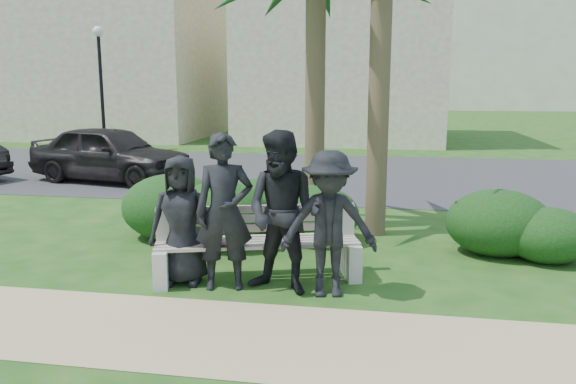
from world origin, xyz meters
name	(u,v)px	position (x,y,z in m)	size (l,w,h in m)	color
ground	(311,276)	(0.00, 0.00, 0.00)	(160.00, 160.00, 0.00)	#194614
footpath	(286,340)	(0.00, -1.80, 0.00)	(30.00, 1.60, 0.01)	tan
asphalt_street	(351,175)	(0.00, 8.00, 0.00)	(160.00, 8.00, 0.01)	#2D2D30
stucco_bldg_left	(103,54)	(-12.00, 18.00, 3.66)	(10.40, 8.40, 7.30)	tan
stucco_bldg_right	(344,52)	(-1.00, 18.00, 3.66)	(8.40, 8.40, 7.30)	tan
street_lamp	(100,66)	(-9.00, 12.00, 2.94)	(0.36, 0.36, 4.29)	black
park_bench	(259,249)	(-0.60, -0.23, 0.38)	(2.57, 1.22, 0.85)	#9E9185
man_a	(182,220)	(-1.46, -0.50, 0.76)	(0.74, 0.48, 1.52)	black
man_b	(224,212)	(-0.92, -0.58, 0.90)	(0.66, 0.43, 1.80)	black
man_c	(283,213)	(-0.24, -0.59, 0.92)	(0.89, 0.70, 1.84)	black
man_d	(329,224)	(0.27, -0.61, 0.81)	(1.05, 0.60, 1.63)	black
hedge_a	(172,205)	(-2.32, 1.38, 0.51)	(1.56, 1.29, 1.02)	black
hedge_b	(178,204)	(-2.33, 1.64, 0.47)	(1.44, 1.19, 0.94)	black
hedge_c	(220,213)	(-1.49, 1.13, 0.48)	(1.49, 1.23, 0.97)	black
hedge_d	(314,212)	(-0.16, 1.56, 0.44)	(1.34, 1.11, 0.88)	black
hedge_e	(499,221)	(2.43, 1.37, 0.47)	(1.43, 1.18, 0.93)	black
hedge_f	(548,234)	(3.02, 1.12, 0.37)	(1.15, 0.95, 0.75)	black
hedge_extra	(259,207)	(-1.02, 1.64, 0.47)	(1.44, 1.19, 0.94)	black
car_a	(110,154)	(-5.67, 5.94, 0.68)	(1.61, 4.00, 1.36)	black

